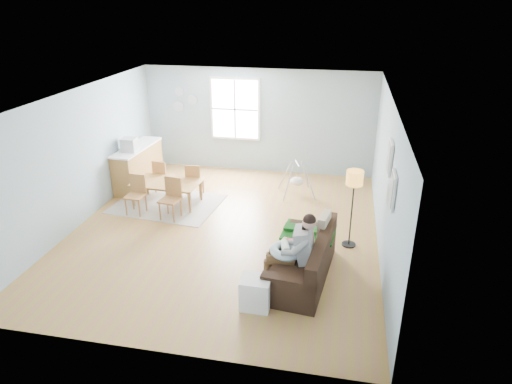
% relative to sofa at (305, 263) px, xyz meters
% --- Properties ---
extents(room, '(8.40, 9.40, 3.90)m').
position_rel_sofa_xyz_m(room, '(-1.73, 1.38, 2.14)').
color(room, '#A7803B').
extents(window, '(1.32, 0.08, 1.62)m').
position_rel_sofa_xyz_m(window, '(-2.33, 4.84, 1.37)').
color(window, white).
rests_on(window, room).
extents(pictures, '(0.05, 1.34, 0.74)m').
position_rel_sofa_xyz_m(pictures, '(1.23, 0.33, 1.57)').
color(pictures, white).
rests_on(pictures, room).
extents(wall_plates, '(0.67, 0.02, 0.66)m').
position_rel_sofa_xyz_m(wall_plates, '(-3.73, 4.85, 1.55)').
color(wall_plates, '#A4B9C5').
rests_on(wall_plates, room).
extents(sofa, '(1.06, 2.06, 0.80)m').
position_rel_sofa_xyz_m(sofa, '(0.00, 0.00, 0.00)').
color(sofa, black).
rests_on(sofa, room).
extents(green_throw, '(0.97, 0.85, 0.04)m').
position_rel_sofa_xyz_m(green_throw, '(-0.00, 0.66, 0.23)').
color(green_throw, '#125113').
rests_on(green_throw, sofa).
extents(beige_pillow, '(0.22, 0.49, 0.47)m').
position_rel_sofa_xyz_m(beige_pillow, '(0.26, 0.49, 0.44)').
color(beige_pillow, '#B9A78D').
rests_on(beige_pillow, sofa).
extents(father, '(0.93, 0.43, 1.31)m').
position_rel_sofa_xyz_m(father, '(-0.16, -0.27, 0.41)').
color(father, gray).
rests_on(father, sofa).
extents(nursing_pillow, '(0.52, 0.51, 0.20)m').
position_rel_sofa_xyz_m(nursing_pillow, '(-0.30, -0.25, 0.33)').
color(nursing_pillow, silver).
rests_on(nursing_pillow, father).
extents(infant, '(0.20, 0.37, 0.13)m').
position_rel_sofa_xyz_m(infant, '(-0.31, -0.22, 0.42)').
color(infant, white).
rests_on(infant, nursing_pillow).
extents(toddler, '(0.53, 0.29, 0.81)m').
position_rel_sofa_xyz_m(toddler, '(-0.05, 0.19, 0.40)').
color(toddler, white).
rests_on(toddler, sofa).
extents(floor_lamp, '(0.30, 0.30, 1.51)m').
position_rel_sofa_xyz_m(floor_lamp, '(0.73, 1.23, 0.96)').
color(floor_lamp, black).
rests_on(floor_lamp, room).
extents(storage_cube, '(0.45, 0.40, 0.49)m').
position_rel_sofa_xyz_m(storage_cube, '(-0.65, -0.93, -0.04)').
color(storage_cube, white).
rests_on(storage_cube, room).
extents(rug, '(2.45, 1.96, 0.01)m').
position_rel_sofa_xyz_m(rug, '(-3.33, 2.32, -0.28)').
color(rug, gray).
rests_on(rug, room).
extents(dining_table, '(1.55, 0.92, 0.53)m').
position_rel_sofa_xyz_m(dining_table, '(-3.33, 2.32, -0.02)').
color(dining_table, brown).
rests_on(dining_table, rug).
extents(chair_sw, '(0.40, 0.40, 0.85)m').
position_rel_sofa_xyz_m(chair_sw, '(-3.80, 1.80, 0.19)').
color(chair_sw, '#A16C37').
rests_on(chair_sw, rug).
extents(chair_se, '(0.45, 0.45, 0.88)m').
position_rel_sofa_xyz_m(chair_se, '(-2.98, 1.72, 0.21)').
color(chair_se, '#A16C37').
rests_on(chair_se, rug).
extents(chair_nw, '(0.42, 0.42, 0.82)m').
position_rel_sofa_xyz_m(chair_nw, '(-3.68, 2.93, 0.17)').
color(chair_nw, '#A16C37').
rests_on(chair_nw, rug).
extents(chair_ne, '(0.38, 0.38, 0.81)m').
position_rel_sofa_xyz_m(chair_ne, '(-2.85, 2.84, 0.17)').
color(chair_ne, '#A16C37').
rests_on(chair_ne, rug).
extents(counter, '(0.61, 1.80, 1.00)m').
position_rel_sofa_xyz_m(counter, '(-4.43, 3.28, 0.22)').
color(counter, brown).
rests_on(counter, room).
extents(monitor, '(0.35, 0.33, 0.31)m').
position_rel_sofa_xyz_m(monitor, '(-4.44, 2.94, 0.87)').
color(monitor, '#A8A8AC').
rests_on(monitor, counter).
extents(baby_swing, '(0.97, 0.98, 0.79)m').
position_rel_sofa_xyz_m(baby_swing, '(-0.52, 3.42, 0.08)').
color(baby_swing, '#A8A8AC').
rests_on(baby_swing, room).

